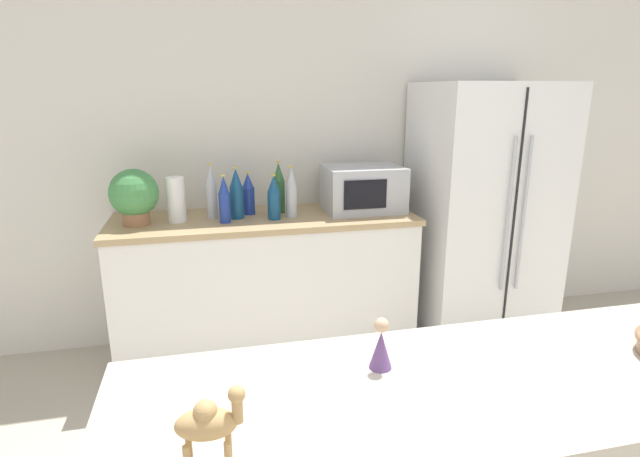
{
  "coord_description": "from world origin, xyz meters",
  "views": [
    {
      "loc": [
        -0.65,
        -0.53,
        1.63
      ],
      "look_at": [
        -0.2,
        1.42,
        1.08
      ],
      "focal_mm": 28.0,
      "sensor_mm": 36.0,
      "label": 1
    }
  ],
  "objects_px": {
    "back_bottle_3": "(211,192)",
    "back_bottle_5": "(224,200)",
    "back_bottle_2": "(279,188)",
    "potted_plant": "(134,195)",
    "paper_towel_roll": "(176,200)",
    "wise_man_figurine_blue": "(381,347)",
    "back_bottle_4": "(291,193)",
    "back_bottle_6": "(274,198)",
    "back_bottle_1": "(237,194)",
    "refrigerator": "(482,215)",
    "microwave": "(363,189)",
    "back_bottle_0": "(248,194)",
    "camel_figurine": "(209,422)"
  },
  "relations": [
    {
      "from": "back_bottle_3",
      "to": "back_bottle_5",
      "type": "bearing_deg",
      "value": -61.97
    },
    {
      "from": "back_bottle_2",
      "to": "potted_plant",
      "type": "bearing_deg",
      "value": -172.19
    },
    {
      "from": "paper_towel_roll",
      "to": "back_bottle_2",
      "type": "bearing_deg",
      "value": 8.59
    },
    {
      "from": "back_bottle_5",
      "to": "wise_man_figurine_blue",
      "type": "height_order",
      "value": "back_bottle_5"
    },
    {
      "from": "back_bottle_4",
      "to": "back_bottle_6",
      "type": "relative_size",
      "value": 1.16
    },
    {
      "from": "back_bottle_1",
      "to": "refrigerator",
      "type": "bearing_deg",
      "value": -1.94
    },
    {
      "from": "refrigerator",
      "to": "back_bottle_4",
      "type": "height_order",
      "value": "refrigerator"
    },
    {
      "from": "microwave",
      "to": "back_bottle_2",
      "type": "height_order",
      "value": "back_bottle_2"
    },
    {
      "from": "paper_towel_roll",
      "to": "back_bottle_0",
      "type": "relative_size",
      "value": 0.99
    },
    {
      "from": "potted_plant",
      "to": "paper_towel_roll",
      "type": "height_order",
      "value": "potted_plant"
    },
    {
      "from": "back_bottle_6",
      "to": "potted_plant",
      "type": "bearing_deg",
      "value": 176.58
    },
    {
      "from": "back_bottle_0",
      "to": "back_bottle_2",
      "type": "height_order",
      "value": "back_bottle_2"
    },
    {
      "from": "potted_plant",
      "to": "refrigerator",
      "type": "bearing_deg",
      "value": -0.89
    },
    {
      "from": "paper_towel_roll",
      "to": "back_bottle_1",
      "type": "height_order",
      "value": "back_bottle_1"
    },
    {
      "from": "refrigerator",
      "to": "back_bottle_1",
      "type": "relative_size",
      "value": 5.47
    },
    {
      "from": "back_bottle_6",
      "to": "wise_man_figurine_blue",
      "type": "height_order",
      "value": "back_bottle_6"
    },
    {
      "from": "microwave",
      "to": "back_bottle_3",
      "type": "bearing_deg",
      "value": 178.98
    },
    {
      "from": "camel_figurine",
      "to": "back_bottle_2",
      "type": "bearing_deg",
      "value": 78.17
    },
    {
      "from": "paper_towel_roll",
      "to": "back_bottle_1",
      "type": "xyz_separation_m",
      "value": [
        0.34,
        -0.0,
        0.02
      ]
    },
    {
      "from": "potted_plant",
      "to": "back_bottle_6",
      "type": "height_order",
      "value": "potted_plant"
    },
    {
      "from": "potted_plant",
      "to": "back_bottle_0",
      "type": "relative_size",
      "value": 1.21
    },
    {
      "from": "paper_towel_roll",
      "to": "back_bottle_4",
      "type": "distance_m",
      "value": 0.67
    },
    {
      "from": "back_bottle_4",
      "to": "back_bottle_5",
      "type": "xyz_separation_m",
      "value": [
        -0.4,
        -0.05,
        -0.02
      ]
    },
    {
      "from": "potted_plant",
      "to": "microwave",
      "type": "height_order",
      "value": "potted_plant"
    },
    {
      "from": "wise_man_figurine_blue",
      "to": "back_bottle_0",
      "type": "bearing_deg",
      "value": 94.87
    },
    {
      "from": "potted_plant",
      "to": "wise_man_figurine_blue",
      "type": "bearing_deg",
      "value": -65.95
    },
    {
      "from": "back_bottle_3",
      "to": "wise_man_figurine_blue",
      "type": "distance_m",
      "value": 1.92
    },
    {
      "from": "microwave",
      "to": "back_bottle_5",
      "type": "height_order",
      "value": "microwave"
    },
    {
      "from": "back_bottle_4",
      "to": "wise_man_figurine_blue",
      "type": "height_order",
      "value": "back_bottle_4"
    },
    {
      "from": "paper_towel_roll",
      "to": "back_bottle_4",
      "type": "bearing_deg",
      "value": -3.5
    },
    {
      "from": "refrigerator",
      "to": "microwave",
      "type": "distance_m",
      "value": 0.83
    },
    {
      "from": "back_bottle_0",
      "to": "back_bottle_6",
      "type": "xyz_separation_m",
      "value": [
        0.13,
        -0.16,
        0.0
      ]
    },
    {
      "from": "back_bottle_5",
      "to": "back_bottle_1",
      "type": "bearing_deg",
      "value": 48.53
    },
    {
      "from": "back_bottle_0",
      "to": "back_bottle_1",
      "type": "height_order",
      "value": "back_bottle_1"
    },
    {
      "from": "microwave",
      "to": "wise_man_figurine_blue",
      "type": "distance_m",
      "value": 1.94
    },
    {
      "from": "microwave",
      "to": "back_bottle_1",
      "type": "height_order",
      "value": "back_bottle_1"
    },
    {
      "from": "microwave",
      "to": "wise_man_figurine_blue",
      "type": "height_order",
      "value": "microwave"
    },
    {
      "from": "microwave",
      "to": "refrigerator",
      "type": "bearing_deg",
      "value": -5.94
    },
    {
      "from": "potted_plant",
      "to": "paper_towel_roll",
      "type": "xyz_separation_m",
      "value": [
        0.22,
        0.02,
        -0.04
      ]
    },
    {
      "from": "back_bottle_3",
      "to": "camel_figurine",
      "type": "bearing_deg",
      "value": -91.28
    },
    {
      "from": "paper_towel_roll",
      "to": "back_bottle_1",
      "type": "bearing_deg",
      "value": -0.3
    },
    {
      "from": "back_bottle_6",
      "to": "back_bottle_1",
      "type": "bearing_deg",
      "value": 162.51
    },
    {
      "from": "microwave",
      "to": "back_bottle_1",
      "type": "distance_m",
      "value": 0.79
    },
    {
      "from": "back_bottle_3",
      "to": "back_bottle_1",
      "type": "bearing_deg",
      "value": -17.65
    },
    {
      "from": "microwave",
      "to": "back_bottle_5",
      "type": "distance_m",
      "value": 0.87
    },
    {
      "from": "microwave",
      "to": "back_bottle_4",
      "type": "bearing_deg",
      "value": -171.69
    },
    {
      "from": "back_bottle_5",
      "to": "back_bottle_6",
      "type": "relative_size",
      "value": 1.04
    },
    {
      "from": "camel_figurine",
      "to": "back_bottle_5",
      "type": "bearing_deg",
      "value": 86.66
    },
    {
      "from": "refrigerator",
      "to": "back_bottle_2",
      "type": "bearing_deg",
      "value": 173.62
    },
    {
      "from": "back_bottle_2",
      "to": "back_bottle_1",
      "type": "bearing_deg",
      "value": -160.52
    }
  ]
}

